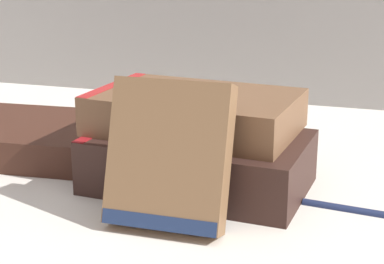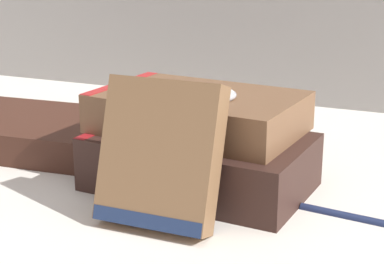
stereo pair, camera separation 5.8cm
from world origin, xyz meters
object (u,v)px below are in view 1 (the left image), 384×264
(pocket_watch, at_px, (208,94))
(book_flat_bottom, at_px, (194,161))
(book_leaning_front, at_px, (169,161))
(book_side_left, at_px, (8,136))
(book_flat_top, at_px, (190,111))
(fountain_pen, at_px, (377,210))

(pocket_watch, bearing_deg, book_flat_bottom, -170.96)
(book_leaning_front, bearing_deg, pocket_watch, 85.72)
(book_side_left, bearing_deg, book_flat_top, -11.25)
(book_flat_top, bearing_deg, book_flat_bottom, -57.29)
(book_leaning_front, distance_m, fountain_pen, 0.19)
(book_flat_bottom, xyz_separation_m, book_flat_top, (-0.01, 0.02, 0.04))
(book_flat_bottom, bearing_deg, book_side_left, 173.67)
(book_flat_bottom, relative_size, book_leaning_front, 1.73)
(book_flat_top, distance_m, pocket_watch, 0.03)
(book_flat_bottom, relative_size, fountain_pen, 1.60)
(book_leaning_front, relative_size, fountain_pen, 0.93)
(book_side_left, bearing_deg, pocket_watch, -13.89)
(book_flat_bottom, distance_m, book_leaning_front, 0.09)
(book_flat_bottom, height_order, book_flat_top, book_flat_top)
(book_flat_top, xyz_separation_m, book_leaning_front, (0.01, -0.11, -0.01))
(book_flat_bottom, xyz_separation_m, book_leaning_front, (0.01, -0.09, 0.03))
(book_side_left, distance_m, pocket_watch, 0.26)
(book_flat_top, bearing_deg, pocket_watch, -27.75)
(book_flat_top, height_order, pocket_watch, pocket_watch)
(fountain_pen, bearing_deg, book_flat_top, 175.97)
(book_flat_bottom, xyz_separation_m, book_side_left, (-0.23, 0.04, -0.01))
(book_leaning_front, bearing_deg, fountain_pen, 23.11)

